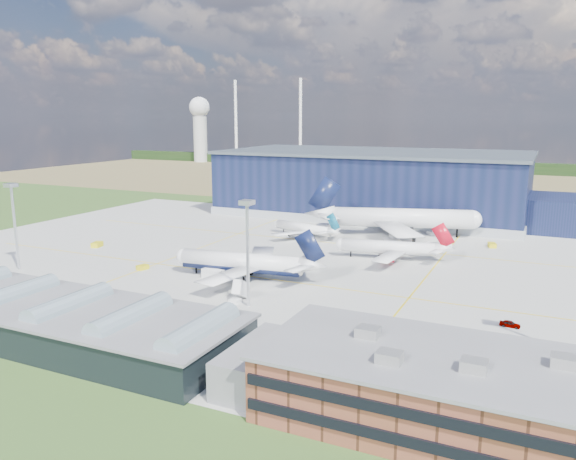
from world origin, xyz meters
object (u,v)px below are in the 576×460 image
object	(u,v)px
airliner_navy	(241,252)
gse_van_c	(418,364)
gse_cart_a	(429,245)
airliner_regional	(303,223)
car_a	(510,324)
gse_tug_c	(492,245)
light_mast_center	(247,236)
airliner_red	(388,241)
gse_van_b	(445,245)
airstair	(241,293)
gse_tug_a	(97,245)
light_mast_west	(13,212)
car_b	(481,386)
ops_building	(435,388)
gse_tug_b	(143,267)
gse_van_a	(213,274)
gse_cart_b	(431,233)
hangar	(380,186)

from	to	relation	value
airliner_navy	gse_van_c	xyz separation A→B (m)	(51.80, -34.00, -5.42)
gse_cart_a	gse_van_c	xyz separation A→B (m)	(15.84, -88.26, 0.50)
airliner_regional	car_a	world-z (taller)	airliner_regional
gse_cart_a	car_a	world-z (taller)	gse_cart_a
airliner_regional	gse_tug_c	distance (m)	60.58
light_mast_center	airliner_red	xyz separation A→B (m)	(16.37, 52.00, -9.91)
airliner_navy	airliner_regional	size ratio (longest dim) A/B	1.42
airliner_red	gse_cart_a	xyz separation A→B (m)	(7.60, 20.26, -4.82)
gse_van_b	airstair	distance (m)	76.19
gse_tug_c	gse_tug_a	bearing A→B (deg)	-172.17
light_mast_west	car_a	bearing A→B (deg)	5.04
airliner_navy	airstair	bearing A→B (deg)	112.42
car_b	airliner_navy	bearing A→B (deg)	55.23
car_a	gse_van_b	bearing A→B (deg)	25.37
ops_building	gse_tug_b	bearing A→B (deg)	152.77
airliner_regional	car_b	bearing A→B (deg)	144.19
light_mast_west	gse_van_a	xyz separation A→B (m)	(51.83, 14.35, -14.22)
light_mast_west	airstair	distance (m)	67.98
car_a	airliner_regional	bearing A→B (deg)	54.48
car_a	light_mast_center	bearing A→B (deg)	106.62
gse_tug_c	gse_cart_b	size ratio (longest dim) A/B	1.26
airliner_navy	gse_van_b	size ratio (longest dim) A/B	7.59
airliner_regional	gse_tug_a	size ratio (longest dim) A/B	7.50
hangar	gse_cart_a	xyz separation A→B (m)	(31.16, -52.55, -10.91)
airstair	car_b	distance (m)	57.23
gse_van_b	airliner_navy	bearing A→B (deg)	-153.42
light_mast_center	car_b	distance (m)	54.99
light_mast_center	gse_van_c	world-z (taller)	light_mast_center
light_mast_center	airliner_red	size ratio (longest dim) A/B	0.68
gse_tug_b	airstair	xyz separation A→B (m)	(36.23, -10.78, 0.96)
light_mast_west	airliner_red	distance (m)	101.30
gse_van_a	gse_cart_b	size ratio (longest dim) A/B	2.07
gse_tug_b	car_b	bearing A→B (deg)	-4.74
airliner_red	car_a	xyz separation A→B (m)	(35.40, -41.25, -4.87)
car_b	gse_tug_b	bearing A→B (deg)	66.01
light_mast_center	gse_cart_b	world-z (taller)	light_mast_center
ops_building	gse_van_a	bearing A→B (deg)	144.93
gse_cart_b	airliner_red	bearing A→B (deg)	-158.01
gse_tug_a	gse_van_c	bearing A→B (deg)	-38.08
gse_cart_a	airstair	xyz separation A→B (m)	(-27.48, -69.43, 0.90)
gse_van_b	car_a	world-z (taller)	gse_van_b
airliner_red	gse_tug_c	size ratio (longest dim) A/B	10.00
airstair	airliner_navy	bearing A→B (deg)	112.14
light_mast_center	gse_tug_b	size ratio (longest dim) A/B	7.75
gse_tug_b	gse_cart_b	distance (m)	99.03
airstair	airliner_red	bearing A→B (deg)	60.91
ops_building	gse_van_b	bearing A→B (deg)	98.93
airliner_navy	gse_tug_c	distance (m)	82.59
hangar	ops_building	world-z (taller)	hangar
light_mast_center	airliner_regional	world-z (taller)	light_mast_center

